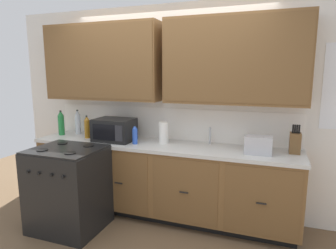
# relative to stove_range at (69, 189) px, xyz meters

# --- Properties ---
(ground_plane) EXTENTS (8.02, 8.02, 0.00)m
(ground_plane) POSITION_rel_stove_range_xyz_m (0.86, 0.33, -0.47)
(ground_plane) COLOR brown
(wall_unit) EXTENTS (4.41, 0.40, 2.59)m
(wall_unit) POSITION_rel_stove_range_xyz_m (0.87, 0.83, 1.20)
(wall_unit) COLOR white
(wall_unit) RESTS_ON ground_plane
(counter_run) EXTENTS (3.24, 0.64, 0.92)m
(counter_run) POSITION_rel_stove_range_xyz_m (0.86, 0.63, -0.00)
(counter_run) COLOR black
(counter_run) RESTS_ON ground_plane
(stove_range) EXTENTS (0.76, 0.68, 0.95)m
(stove_range) POSITION_rel_stove_range_xyz_m (0.00, 0.00, 0.00)
(stove_range) COLOR black
(stove_range) RESTS_ON ground_plane
(microwave) EXTENTS (0.48, 0.37, 0.28)m
(microwave) POSITION_rel_stove_range_xyz_m (0.26, 0.60, 0.58)
(microwave) COLOR black
(microwave) RESTS_ON counter_run
(toaster) EXTENTS (0.28, 0.18, 0.19)m
(toaster) POSITION_rel_stove_range_xyz_m (2.00, 0.58, 0.54)
(toaster) COLOR #B7B7BC
(toaster) RESTS_ON counter_run
(knife_block) EXTENTS (0.11, 0.14, 0.31)m
(knife_block) POSITION_rel_stove_range_xyz_m (2.36, 0.73, 0.56)
(knife_block) COLOR brown
(knife_block) RESTS_ON counter_run
(sink_faucet) EXTENTS (0.02, 0.02, 0.20)m
(sink_faucet) POSITION_rel_stove_range_xyz_m (1.43, 0.84, 0.54)
(sink_faucet) COLOR #B2B5BA
(sink_faucet) RESTS_ON counter_run
(paper_towel_roll) EXTENTS (0.12, 0.12, 0.26)m
(paper_towel_roll) POSITION_rel_stove_range_xyz_m (0.89, 0.69, 0.57)
(paper_towel_roll) COLOR white
(paper_towel_roll) RESTS_ON counter_run
(bottle_amber) EXTENTS (0.07, 0.07, 0.30)m
(bottle_amber) POSITION_rel_stove_range_xyz_m (-0.15, 0.61, 0.59)
(bottle_amber) COLOR #9E6619
(bottle_amber) RESTS_ON counter_run
(bottle_clear) EXTENTS (0.07, 0.07, 0.34)m
(bottle_clear) POSITION_rel_stove_range_xyz_m (-0.43, 0.79, 0.61)
(bottle_clear) COLOR silver
(bottle_clear) RESTS_ON counter_run
(bottle_blue) EXTENTS (0.06, 0.06, 0.23)m
(bottle_blue) POSITION_rel_stove_range_xyz_m (0.58, 0.54, 0.56)
(bottle_blue) COLOR blue
(bottle_blue) RESTS_ON counter_run
(bottle_green) EXTENTS (0.08, 0.08, 0.34)m
(bottle_green) POSITION_rel_stove_range_xyz_m (-0.61, 0.66, 0.61)
(bottle_green) COLOR #237A38
(bottle_green) RESTS_ON counter_run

